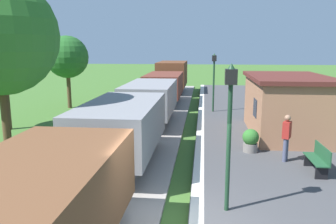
% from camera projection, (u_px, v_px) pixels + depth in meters
% --- Properties ---
extents(freight_train, '(2.50, 32.60, 2.72)m').
position_uv_depth(freight_train, '(152.00, 98.00, 19.27)').
color(freight_train, brown).
rests_on(freight_train, rail_near).
extents(station_hut, '(3.50, 5.80, 2.78)m').
position_uv_depth(station_hut, '(287.00, 105.00, 15.78)').
color(station_hut, '#9E6B4C').
rests_on(station_hut, platform_slab).
extents(bench_near_hut, '(0.42, 1.50, 0.91)m').
position_uv_depth(bench_near_hut, '(318.00, 159.00, 11.04)').
color(bench_near_hut, '#1E4C2D').
rests_on(bench_near_hut, platform_slab).
extents(person_waiting, '(0.39, 0.45, 1.71)m').
position_uv_depth(person_waiting, '(286.00, 136.00, 12.07)').
color(person_waiting, '#474C66').
rests_on(person_waiting, platform_slab).
extents(potted_planter, '(0.64, 0.64, 0.92)m').
position_uv_depth(potted_planter, '(251.00, 140.00, 13.24)').
color(potted_planter, slate).
rests_on(potted_planter, platform_slab).
extents(lamp_post_near, '(0.28, 0.28, 3.70)m').
position_uv_depth(lamp_post_near, '(230.00, 111.00, 8.08)').
color(lamp_post_near, '#193823').
rests_on(lamp_post_near, platform_slab).
extents(lamp_post_far, '(0.28, 0.28, 3.70)m').
position_uv_depth(lamp_post_far, '(214.00, 72.00, 21.19)').
color(lamp_post_far, '#193823').
rests_on(lamp_post_far, platform_slab).
extents(tree_trackside_far, '(3.07, 3.07, 5.23)m').
position_uv_depth(tree_trackside_far, '(3.00, 60.00, 17.31)').
color(tree_trackside_far, '#4C3823').
rests_on(tree_trackside_far, ground).
extents(tree_field_left, '(2.97, 2.97, 5.12)m').
position_uv_depth(tree_field_left, '(67.00, 57.00, 23.73)').
color(tree_field_left, '#4C3823').
rests_on(tree_field_left, ground).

